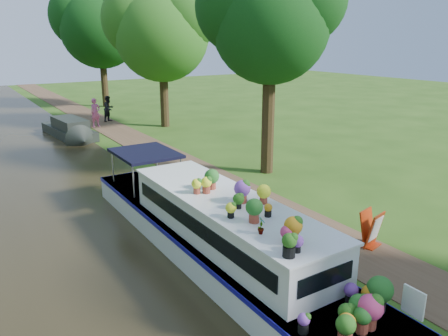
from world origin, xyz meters
TOP-DOWN VIEW (x-y plane):
  - ground at (0.00, 0.00)m, footprint 100.00×100.00m
  - canal_water at (-6.00, 0.00)m, footprint 10.00×100.00m
  - towpath at (1.20, 0.00)m, footprint 2.20×100.00m
  - plant_boat at (-2.25, -3.09)m, footprint 2.29×13.52m
  - tree_near_overhang at (3.79, 3.06)m, footprint 5.52×5.28m
  - tree_near_mid at (4.48, 15.08)m, footprint 6.90×6.60m
  - tree_near_far at (3.98, 26.09)m, footprint 7.59×7.26m
  - second_boat at (-1.75, 14.93)m, footprint 2.16×6.03m
  - sandwich_board at (1.82, -4.33)m, footprint 0.69×0.64m
  - pedestrian_pink at (0.50, 17.24)m, footprint 0.78×0.62m
  - pedestrian_dark at (1.90, 18.76)m, footprint 1.10×1.03m
  - verge_plant at (0.05, -0.46)m, footprint 0.39×0.35m

SIDE VIEW (x-z plane):
  - ground at x=0.00m, z-range 0.00..0.00m
  - canal_water at x=-6.00m, z-range 0.00..0.02m
  - towpath at x=1.20m, z-range 0.00..0.03m
  - verge_plant at x=0.05m, z-range 0.00..0.40m
  - second_boat at x=-1.75m, z-range -0.10..1.04m
  - sandwich_board at x=1.82m, z-range -0.02..1.01m
  - plant_boat at x=-2.25m, z-range -0.28..1.99m
  - pedestrian_dark at x=1.90m, z-range 0.03..1.83m
  - pedestrian_pink at x=0.50m, z-range 0.03..1.92m
  - tree_near_mid at x=4.48m, z-range 1.74..11.14m
  - tree_near_overhang at x=3.79m, z-range 2.11..11.10m
  - tree_near_far at x=3.98m, z-range 1.90..12.20m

